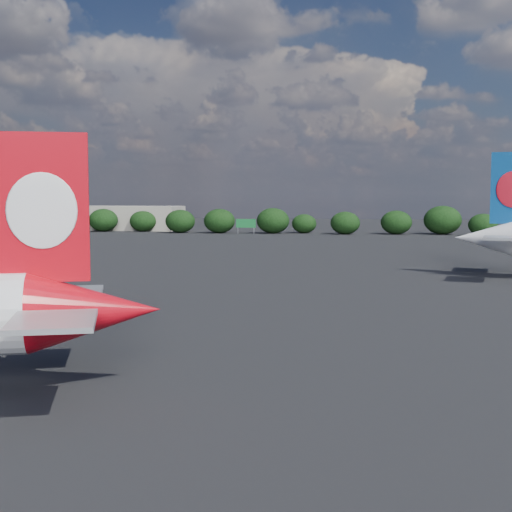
# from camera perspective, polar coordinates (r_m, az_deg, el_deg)

# --- Properties ---
(ground) EXTENTS (500.00, 500.00, 0.00)m
(ground) POSITION_cam_1_polar(r_m,az_deg,el_deg) (99.89, -3.93, -2.04)
(ground) COLOR black
(ground) RESTS_ON ground
(terminal_building) EXTENTS (42.00, 16.00, 8.00)m
(terminal_building) POSITION_cam_1_polar(r_m,az_deg,el_deg) (245.20, -10.90, 3.01)
(terminal_building) COLOR gray
(terminal_building) RESTS_ON ground
(highway_sign) EXTENTS (6.00, 0.30, 4.50)m
(highway_sign) POSITION_cam_1_polar(r_m,az_deg,el_deg) (216.44, -0.82, 2.61)
(highway_sign) COLOR #156B2F
(highway_sign) RESTS_ON ground
(billboard_yellow) EXTENTS (5.00, 0.30, 5.50)m
(billboard_yellow) POSITION_cam_1_polar(r_m,az_deg,el_deg) (218.48, 7.24, 2.79)
(billboard_yellow) COLOR yellow
(billboard_yellow) RESTS_ON ground
(horizon_treeline) EXTENTS (205.29, 15.45, 8.80)m
(horizon_treeline) POSITION_cam_1_polar(r_m,az_deg,el_deg) (217.29, 6.86, 2.76)
(horizon_treeline) COLOR black
(horizon_treeline) RESTS_ON ground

